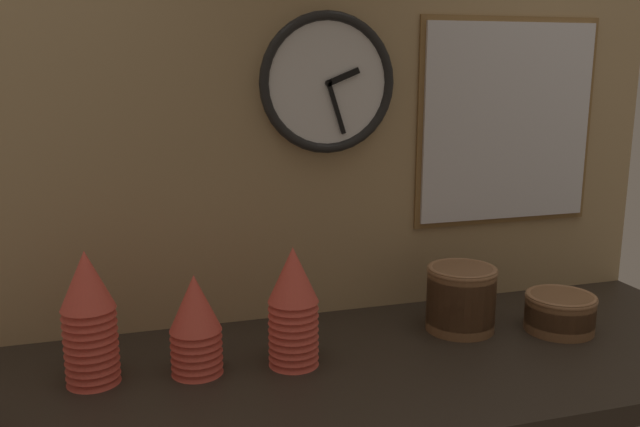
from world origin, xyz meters
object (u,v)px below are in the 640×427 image
Objects in this scene: cup_stack_center at (293,307)px; bowl_stack_right at (461,297)px; cup_stack_center_left at (196,325)px; cup_stack_left at (89,318)px; bowl_stack_far_right at (560,311)px; menu_board at (507,123)px; wall_clock at (327,83)px.

bowl_stack_right is at bearing 9.61° from cup_stack_center.
cup_stack_center_left reaches higher than bowl_stack_right.
cup_stack_center_left is 0.54m from bowl_stack_right.
cup_stack_left reaches higher than bowl_stack_far_right.
bowl_stack_right is 0.31× the size of menu_board.
cup_stack_left is at bearing 175.14° from cup_stack_center.
bowl_stack_far_right is at bearing -18.23° from bowl_stack_right.
bowl_stack_far_right is (0.55, -0.00, -0.07)m from cup_stack_center.
menu_board is at bearing 22.35° from cup_stack_center.
wall_clock is at bearing 152.83° from bowl_stack_far_right.
menu_board is (0.72, 0.21, 0.31)m from cup_stack_center_left.
cup_stack_left is at bearing -167.57° from menu_board.
bowl_stack_right is at bearing -138.46° from menu_board.
menu_board is at bearing 1.22° from wall_clock.
cup_stack_center_left is at bearing -163.65° from menu_board.
menu_board is (0.42, 0.01, -0.09)m from wall_clock.
bowl_stack_far_right is at bearing -27.17° from wall_clock.
cup_stack_center_left is at bearing -174.99° from bowl_stack_right.
cup_stack_center reaches higher than bowl_stack_right.
bowl_stack_far_right is at bearing -1.92° from cup_stack_left.
menu_board is (0.55, 0.23, 0.29)m from cup_stack_center.
cup_stack_center_left is 0.72m from bowl_stack_far_right.
menu_board reaches higher than bowl_stack_right.
cup_stack_center_left is at bearing 178.76° from bowl_stack_far_right.
cup_stack_left is 0.63m from wall_clock.
menu_board reaches higher than cup_stack_center_left.
wall_clock is (0.30, 0.20, 0.40)m from cup_stack_center_left.
menu_board reaches higher than cup_stack_center.
cup_stack_center_left is 0.17m from cup_stack_left.
cup_stack_center is at bearing -4.86° from cup_stack_left.
menu_board is at bearing 12.43° from cup_stack_left.
wall_clock reaches higher than cup_stack_center.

